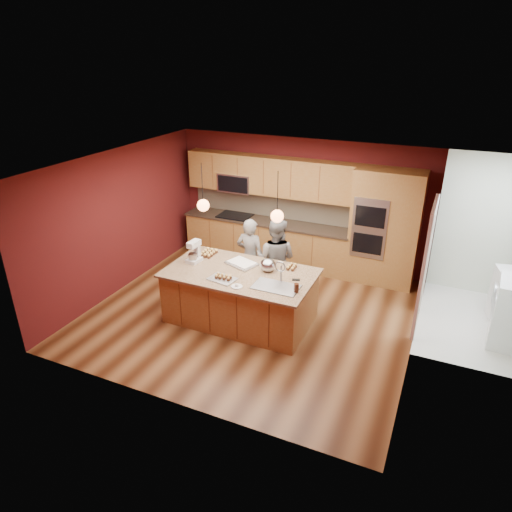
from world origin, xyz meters
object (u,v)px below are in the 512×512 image
at_px(person_left, 250,257).
at_px(person_right, 276,259).
at_px(stand_mixer, 194,253).
at_px(island, 241,296).
at_px(mixing_bowl, 268,265).

relative_size(person_left, person_right, 0.95).
bearing_deg(person_right, stand_mixer, 34.11).
xyz_separation_m(island, person_right, (0.25, 0.95, 0.33)).
xyz_separation_m(island, mixing_bowl, (0.40, 0.23, 0.56)).
xyz_separation_m(person_left, mixing_bowl, (0.66, -0.72, 0.27)).
bearing_deg(stand_mixer, island, 2.35).
relative_size(island, person_left, 1.65).
distance_m(island, person_right, 1.04).
relative_size(person_right, stand_mixer, 4.16).
bearing_deg(stand_mixer, mixing_bowl, 13.47).
bearing_deg(person_right, island, 72.05).
relative_size(stand_mixer, mixing_bowl, 1.43).
distance_m(person_left, mixing_bowl, 1.01).
bearing_deg(mixing_bowl, stand_mixer, -172.41).
bearing_deg(mixing_bowl, person_right, 101.27).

